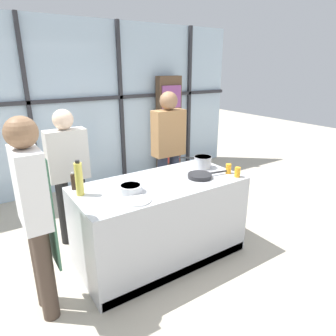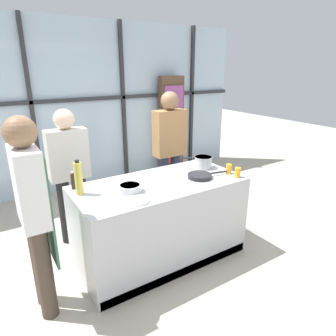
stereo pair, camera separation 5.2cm
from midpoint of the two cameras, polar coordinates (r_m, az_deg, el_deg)
The scene contains 15 objects.
ground_plane at distance 3.60m, azimuth -1.02°, elevation -16.31°, with size 18.00×18.00×0.00m, color #BCB29E.
back_window_wall at distance 5.34m, azimuth -16.04°, elevation 11.02°, with size 6.40×0.10×2.80m.
bookshelf at distance 5.98m, azimuth 0.89°, elevation 8.08°, with size 0.50×0.19×1.89m.
demo_island at distance 3.35m, azimuth -1.03°, elevation -9.98°, with size 1.80×0.86×0.91m.
chef at distance 2.64m, azimuth -23.74°, elevation -7.05°, with size 0.24×0.44×1.74m.
spectator_far_left at distance 3.68m, azimuth -17.87°, elevation -0.39°, with size 0.45×0.23×1.63m.
spectator_center_left at distance 4.20m, azimuth 0.68°, elevation 4.09°, with size 0.45×0.25×1.75m.
frying_pan at distance 3.30m, azimuth 6.61°, elevation -1.48°, with size 0.47×0.26×0.04m.
saucepan at distance 3.61m, azimuth 7.10°, elevation 1.17°, with size 0.32×0.31×0.14m.
white_plate at distance 2.75m, azimuth -5.45°, elevation -6.14°, with size 0.24×0.24×0.01m, color white.
mixing_bowl at distance 2.94m, azimuth -6.75°, elevation -3.80°, with size 0.23×0.23×0.07m.
oil_bottle at distance 2.93m, azimuth -16.18°, elevation -1.90°, with size 0.07×0.07×0.34m.
pepper_grinder at distance 3.11m, azimuth -17.14°, elevation -2.36°, with size 0.05×0.05×0.19m.
juice_glass_near at distance 3.38m, azimuth 13.56°, elevation -0.84°, with size 0.06×0.06×0.11m, color orange.
juice_glass_far at distance 3.47m, azimuth 11.92°, elevation -0.18°, with size 0.06×0.06×0.11m, color orange.
Camera 2 is at (-1.51, -2.52, 2.08)m, focal length 32.00 mm.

